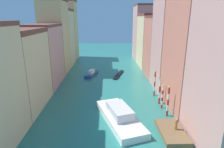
{
  "coord_description": "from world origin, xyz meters",
  "views": [
    {
      "loc": [
        0.14,
        -15.39,
        14.78
      ],
      "look_at": [
        1.58,
        29.89,
        1.5
      ],
      "focal_mm": 30.73,
      "sensor_mm": 36.0,
      "label": 1
    }
  ],
  "objects_px": {
    "person_on_dock": "(176,124)",
    "mooring_pole_0": "(168,101)",
    "waterfront_dock": "(172,132)",
    "mooring_pole_1": "(162,96)",
    "mooring_pole_3": "(155,83)",
    "gondola_black": "(119,75)",
    "mooring_pole_2": "(160,91)",
    "vaporetto_white": "(119,116)",
    "motorboat_0": "(91,74)"
  },
  "relations": [
    {
      "from": "person_on_dock",
      "to": "mooring_pole_0",
      "type": "height_order",
      "value": "mooring_pole_0"
    },
    {
      "from": "waterfront_dock",
      "to": "mooring_pole_1",
      "type": "distance_m",
      "value": 7.94
    },
    {
      "from": "mooring_pole_0",
      "to": "mooring_pole_3",
      "type": "bearing_deg",
      "value": 90.25
    },
    {
      "from": "mooring_pole_3",
      "to": "gondola_black",
      "type": "xyz_separation_m",
      "value": [
        -6.11,
        14.07,
        -2.41
      ]
    },
    {
      "from": "mooring_pole_0",
      "to": "mooring_pole_2",
      "type": "xyz_separation_m",
      "value": [
        -0.04,
        4.53,
        -0.14
      ]
    },
    {
      "from": "waterfront_dock",
      "to": "gondola_black",
      "type": "distance_m",
      "value": 27.75
    },
    {
      "from": "vaporetto_white",
      "to": "gondola_black",
      "type": "bearing_deg",
      "value": 86.58
    },
    {
      "from": "mooring_pole_2",
      "to": "gondola_black",
      "type": "height_order",
      "value": "mooring_pole_2"
    },
    {
      "from": "waterfront_dock",
      "to": "vaporetto_white",
      "type": "distance_m",
      "value": 7.61
    },
    {
      "from": "waterfront_dock",
      "to": "mooring_pole_2",
      "type": "bearing_deg",
      "value": 84.86
    },
    {
      "from": "mooring_pole_1",
      "to": "vaporetto_white",
      "type": "distance_m",
      "value": 8.61
    },
    {
      "from": "motorboat_0",
      "to": "gondola_black",
      "type": "bearing_deg",
      "value": -0.29
    },
    {
      "from": "gondola_black",
      "to": "motorboat_0",
      "type": "xyz_separation_m",
      "value": [
        -7.25,
        0.04,
        0.36
      ]
    },
    {
      "from": "gondola_black",
      "to": "motorboat_0",
      "type": "relative_size",
      "value": 1.28
    },
    {
      "from": "mooring_pole_1",
      "to": "mooring_pole_2",
      "type": "height_order",
      "value": "mooring_pole_2"
    },
    {
      "from": "vaporetto_white",
      "to": "motorboat_0",
      "type": "relative_size",
      "value": 1.93
    },
    {
      "from": "mooring_pole_3",
      "to": "person_on_dock",
      "type": "bearing_deg",
      "value": -91.5
    },
    {
      "from": "gondola_black",
      "to": "motorboat_0",
      "type": "distance_m",
      "value": 7.26
    },
    {
      "from": "person_on_dock",
      "to": "mooring_pole_1",
      "type": "height_order",
      "value": "mooring_pole_1"
    },
    {
      "from": "vaporetto_white",
      "to": "mooring_pole_3",
      "type": "bearing_deg",
      "value": 51.71
    },
    {
      "from": "mooring_pole_3",
      "to": "vaporetto_white",
      "type": "height_order",
      "value": "mooring_pole_3"
    },
    {
      "from": "mooring_pole_1",
      "to": "gondola_black",
      "type": "distance_m",
      "value": 20.59
    },
    {
      "from": "mooring_pole_2",
      "to": "vaporetto_white",
      "type": "distance_m",
      "value": 9.63
    },
    {
      "from": "waterfront_dock",
      "to": "mooring_pole_2",
      "type": "relative_size",
      "value": 1.26
    },
    {
      "from": "motorboat_0",
      "to": "mooring_pole_2",
      "type": "bearing_deg",
      "value": -53.15
    },
    {
      "from": "vaporetto_white",
      "to": "mooring_pole_2",
      "type": "bearing_deg",
      "value": 37.77
    },
    {
      "from": "mooring_pole_1",
      "to": "mooring_pole_3",
      "type": "height_order",
      "value": "mooring_pole_3"
    },
    {
      "from": "mooring_pole_3",
      "to": "mooring_pole_1",
      "type": "bearing_deg",
      "value": -90.29
    },
    {
      "from": "person_on_dock",
      "to": "mooring_pole_0",
      "type": "xyz_separation_m",
      "value": [
        0.38,
        4.86,
        1.14
      ]
    },
    {
      "from": "person_on_dock",
      "to": "gondola_black",
      "type": "height_order",
      "value": "person_on_dock"
    },
    {
      "from": "mooring_pole_3",
      "to": "vaporetto_white",
      "type": "relative_size",
      "value": 0.42
    },
    {
      "from": "mooring_pole_0",
      "to": "gondola_black",
      "type": "xyz_separation_m",
      "value": [
        -6.14,
        22.31,
        -2.35
      ]
    },
    {
      "from": "gondola_black",
      "to": "mooring_pole_3",
      "type": "bearing_deg",
      "value": -66.53
    },
    {
      "from": "mooring_pole_0",
      "to": "gondola_black",
      "type": "bearing_deg",
      "value": 105.4
    },
    {
      "from": "mooring_pole_2",
      "to": "vaporetto_white",
      "type": "bearing_deg",
      "value": -142.23
    },
    {
      "from": "gondola_black",
      "to": "motorboat_0",
      "type": "height_order",
      "value": "motorboat_0"
    },
    {
      "from": "mooring_pole_2",
      "to": "mooring_pole_0",
      "type": "bearing_deg",
      "value": -89.46
    },
    {
      "from": "vaporetto_white",
      "to": "motorboat_0",
      "type": "bearing_deg",
      "value": 103.88
    },
    {
      "from": "mooring_pole_0",
      "to": "waterfront_dock",
      "type": "bearing_deg",
      "value": -100.26
    },
    {
      "from": "waterfront_dock",
      "to": "mooring_pole_3",
      "type": "bearing_deg",
      "value": 86.27
    },
    {
      "from": "person_on_dock",
      "to": "motorboat_0",
      "type": "bearing_deg",
      "value": 115.58
    },
    {
      "from": "vaporetto_white",
      "to": "motorboat_0",
      "type": "height_order",
      "value": "vaporetto_white"
    },
    {
      "from": "person_on_dock",
      "to": "vaporetto_white",
      "type": "distance_m",
      "value": 8.03
    },
    {
      "from": "mooring_pole_0",
      "to": "mooring_pole_1",
      "type": "relative_size",
      "value": 1.19
    },
    {
      "from": "mooring_pole_0",
      "to": "vaporetto_white",
      "type": "xyz_separation_m",
      "value": [
        -7.56,
        -1.29,
        -1.7
      ]
    },
    {
      "from": "waterfront_dock",
      "to": "gondola_black",
      "type": "height_order",
      "value": "waterfront_dock"
    },
    {
      "from": "mooring_pole_3",
      "to": "gondola_black",
      "type": "height_order",
      "value": "mooring_pole_3"
    },
    {
      "from": "vaporetto_white",
      "to": "gondola_black",
      "type": "height_order",
      "value": "vaporetto_white"
    },
    {
      "from": "mooring_pole_1",
      "to": "gondola_black",
      "type": "bearing_deg",
      "value": 107.26
    },
    {
      "from": "mooring_pole_2",
      "to": "vaporetto_white",
      "type": "relative_size",
      "value": 0.38
    }
  ]
}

